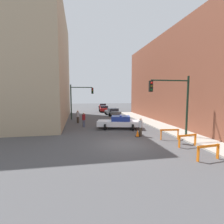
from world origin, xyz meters
TOP-DOWN VIEW (x-y plane):
  - ground_plane at (0.00, 0.00)m, footprint 120.00×120.00m
  - sidewalk_right at (6.20, 0.00)m, footprint 2.40×44.00m
  - building_corner_left at (-12.00, 14.00)m, footprint 14.00×20.00m
  - building_right at (13.40, 8.00)m, footprint 12.00×28.00m
  - traffic_light_near at (4.73, 1.04)m, footprint 3.64×0.35m
  - traffic_light_far at (-3.30, 14.22)m, footprint 3.44×0.35m
  - police_car at (1.04, 5.96)m, footprint 5.01×3.04m
  - parked_car_near at (2.68, 17.96)m, footprint 2.56×4.46m
  - parked_car_mid at (2.15, 24.77)m, footprint 2.55×4.46m
  - parked_car_far at (3.12, 33.71)m, footprint 2.54×4.45m
  - pedestrian_crossing at (-2.77, 7.74)m, footprint 0.46×0.46m
  - pedestrian_corner at (-3.45, 10.68)m, footprint 0.37×0.37m
  - pedestrian_sidewalk at (2.07, 2.16)m, footprint 0.41×0.41m
  - barrier_front at (3.86, -4.05)m, footprint 1.59×0.34m
  - barrier_mid at (4.30, -1.48)m, footprint 1.59×0.39m
  - barrier_back at (4.03, 0.55)m, footprint 1.59×0.35m
  - traffic_cone at (1.78, 2.06)m, footprint 0.36×0.36m

SIDE VIEW (x-z plane):
  - ground_plane at x=0.00m, z-range 0.00..0.00m
  - sidewalk_right at x=6.20m, z-range 0.00..0.12m
  - traffic_cone at x=1.78m, z-range -0.01..0.65m
  - barrier_front at x=3.86m, z-range 0.17..1.07m
  - barrier_mid at x=4.30m, z-range 0.17..1.07m
  - barrier_back at x=4.03m, z-range 0.17..1.07m
  - parked_car_near at x=2.68m, z-range 0.02..1.33m
  - parked_car_mid at x=2.15m, z-range 0.02..1.33m
  - parked_car_far at x=3.12m, z-range 0.02..1.33m
  - police_car at x=1.04m, z-range -0.04..1.48m
  - pedestrian_crossing at x=-2.77m, z-range 0.03..1.69m
  - pedestrian_corner at x=-3.45m, z-range 0.03..1.69m
  - pedestrian_sidewalk at x=2.07m, z-range 0.03..1.69m
  - traffic_light_far at x=-3.30m, z-range 0.80..6.00m
  - traffic_light_near at x=4.73m, z-range 0.93..6.13m
  - building_right at x=13.40m, z-range 0.00..11.54m
  - building_corner_left at x=-12.00m, z-range 0.00..15.49m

